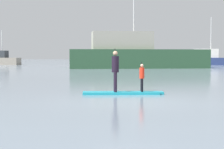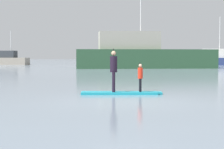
{
  "view_description": "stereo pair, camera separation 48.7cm",
  "coord_description": "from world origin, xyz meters",
  "px_view_note": "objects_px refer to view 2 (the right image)",
  "views": [
    {
      "loc": [
        0.23,
        -11.63,
        1.5
      ],
      "look_at": [
        -0.97,
        3.94,
        0.65
      ],
      "focal_mm": 56.9,
      "sensor_mm": 36.0,
      "label": 1
    },
    {
      "loc": [
        0.71,
        -11.58,
        1.5
      ],
      "look_at": [
        -0.97,
        3.94,
        0.65
      ],
      "focal_mm": 56.9,
      "sensor_mm": 36.0,
      "label": 2
    }
  ],
  "objects_px": {
    "trawler_grey_distant": "(210,59)",
    "paddleboard_near": "(121,93)",
    "motor_boat_small_navy": "(7,60)",
    "paddler_adult": "(114,68)",
    "paddler_child_solo": "(140,76)",
    "fishing_boat_white_large": "(141,55)"
  },
  "relations": [
    {
      "from": "paddler_child_solo",
      "to": "motor_boat_small_navy",
      "type": "bearing_deg",
      "value": 118.81
    },
    {
      "from": "fishing_boat_white_large",
      "to": "trawler_grey_distant",
      "type": "xyz_separation_m",
      "value": [
        10.15,
        14.22,
        -0.66
      ]
    },
    {
      "from": "paddler_adult",
      "to": "motor_boat_small_navy",
      "type": "height_order",
      "value": "motor_boat_small_navy"
    },
    {
      "from": "paddler_adult",
      "to": "motor_boat_small_navy",
      "type": "xyz_separation_m",
      "value": [
        -21.08,
        40.31,
        -0.19
      ]
    },
    {
      "from": "paddler_child_solo",
      "to": "fishing_boat_white_large",
      "type": "distance_m",
      "value": 27.86
    },
    {
      "from": "paddler_adult",
      "to": "motor_boat_small_navy",
      "type": "distance_m",
      "value": 45.49
    },
    {
      "from": "motor_boat_small_navy",
      "to": "trawler_grey_distant",
      "type": "height_order",
      "value": "trawler_grey_distant"
    },
    {
      "from": "paddler_child_solo",
      "to": "fishing_boat_white_large",
      "type": "relative_size",
      "value": 0.07
    },
    {
      "from": "paddleboard_near",
      "to": "paddler_adult",
      "type": "relative_size",
      "value": 1.89
    },
    {
      "from": "paddler_adult",
      "to": "motor_boat_small_navy",
      "type": "bearing_deg",
      "value": 117.61
    },
    {
      "from": "paddleboard_near",
      "to": "motor_boat_small_navy",
      "type": "distance_m",
      "value": 45.61
    },
    {
      "from": "motor_boat_small_navy",
      "to": "trawler_grey_distant",
      "type": "xyz_separation_m",
      "value": [
        31.59,
        1.88,
        0.1
      ]
    },
    {
      "from": "fishing_boat_white_large",
      "to": "trawler_grey_distant",
      "type": "height_order",
      "value": "fishing_boat_white_large"
    },
    {
      "from": "paddler_adult",
      "to": "fishing_boat_white_large",
      "type": "xyz_separation_m",
      "value": [
        0.36,
        27.97,
        0.56
      ]
    },
    {
      "from": "motor_boat_small_navy",
      "to": "trawler_grey_distant",
      "type": "distance_m",
      "value": 31.65
    },
    {
      "from": "fishing_boat_white_large",
      "to": "motor_boat_small_navy",
      "type": "height_order",
      "value": "fishing_boat_white_large"
    },
    {
      "from": "paddleboard_near",
      "to": "fishing_boat_white_large",
      "type": "distance_m",
      "value": 27.98
    },
    {
      "from": "paddler_adult",
      "to": "paddler_child_solo",
      "type": "distance_m",
      "value": 1.07
    },
    {
      "from": "trawler_grey_distant",
      "to": "paddleboard_near",
      "type": "bearing_deg",
      "value": -103.62
    },
    {
      "from": "motor_boat_small_navy",
      "to": "paddler_adult",
      "type": "bearing_deg",
      "value": -62.39
    },
    {
      "from": "paddler_adult",
      "to": "trawler_grey_distant",
      "type": "relative_size",
      "value": 0.19
    },
    {
      "from": "paddler_adult",
      "to": "paddler_child_solo",
      "type": "height_order",
      "value": "paddler_adult"
    }
  ]
}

